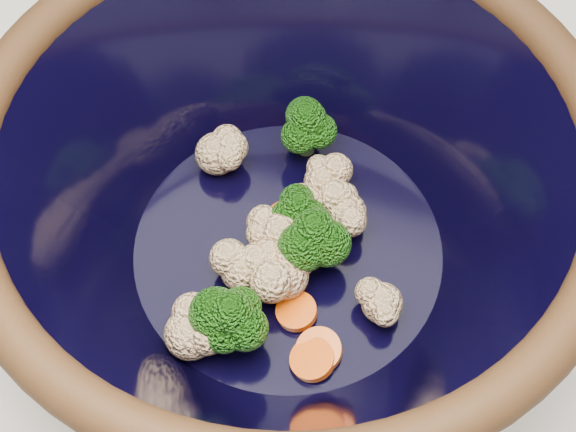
% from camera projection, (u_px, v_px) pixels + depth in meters
% --- Properties ---
extents(counter, '(1.20, 1.20, 0.90)m').
position_uv_depth(counter, '(293.00, 414.00, 0.98)').
color(counter, white).
rests_on(counter, ground).
extents(mixing_bowl, '(0.44, 0.44, 0.17)m').
position_uv_depth(mixing_bowl, '(288.00, 202.00, 0.50)').
color(mixing_bowl, black).
rests_on(mixing_bowl, counter).
extents(vegetable_pile, '(0.17, 0.21, 0.05)m').
position_uv_depth(vegetable_pile, '(284.00, 234.00, 0.52)').
color(vegetable_pile, '#608442').
rests_on(vegetable_pile, mixing_bowl).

